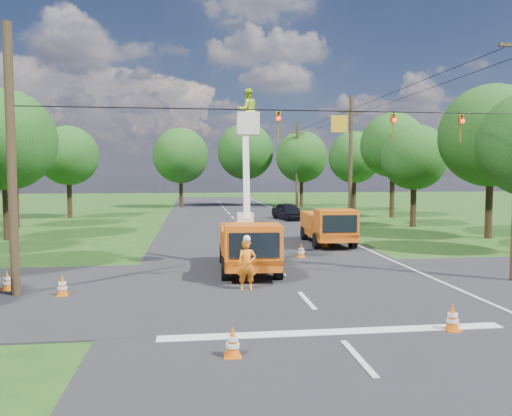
{
  "coord_description": "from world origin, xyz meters",
  "views": [
    {
      "loc": [
        -3.58,
        -15.34,
        4.1
      ],
      "look_at": [
        -0.88,
        5.96,
        2.6
      ],
      "focal_mm": 35.0,
      "sensor_mm": 36.0,
      "label": 1
    }
  ],
  "objects": [
    {
      "name": "ground_worker",
      "position": [
        -1.74,
        1.75,
        0.9
      ],
      "size": [
        0.66,
        0.44,
        1.8
      ],
      "primitive_type": "imported",
      "rotation": [
        0.0,
        0.0,
        0.01
      ],
      "color": "orange",
      "rests_on": "ground"
    },
    {
      "name": "stop_bar",
      "position": [
        0.0,
        -3.2,
        0.0
      ],
      "size": [
        9.0,
        0.45,
        0.02
      ],
      "primitive_type": "cube",
      "color": "silver",
      "rests_on": "ground"
    },
    {
      "name": "pole_right_far",
      "position": [
        8.5,
        42.0,
        5.11
      ],
      "size": [
        1.8,
        0.3,
        10.0
      ],
      "color": "#4C3823",
      "rests_on": "ground"
    },
    {
      "name": "road_main",
      "position": [
        0.0,
        20.0,
        0.0
      ],
      "size": [
        12.0,
        100.0,
        0.06
      ],
      "primitive_type": "cube",
      "color": "black",
      "rests_on": "ground"
    },
    {
      "name": "traffic_cone_2",
      "position": [
        1.59,
        8.09,
        0.36
      ],
      "size": [
        0.38,
        0.38,
        0.71
      ],
      "color": "orange",
      "rests_on": "ground"
    },
    {
      "name": "tree_right_c",
      "position": [
        13.2,
        21.0,
        5.31
      ],
      "size": [
        5.0,
        5.0,
        7.83
      ],
      "color": "#382616",
      "rests_on": "ground"
    },
    {
      "name": "signal_span",
      "position": [
        2.23,
        1.99,
        5.88
      ],
      "size": [
        18.0,
        0.29,
        1.07
      ],
      "color": "black",
      "rests_on": "ground"
    },
    {
      "name": "tree_right_d",
      "position": [
        14.8,
        29.0,
        6.68
      ],
      "size": [
        6.0,
        6.0,
        9.7
      ],
      "color": "#382616",
      "rests_on": "ground"
    },
    {
      "name": "tree_far_c",
      "position": [
        9.5,
        44.0,
        6.06
      ],
      "size": [
        6.2,
        6.2,
        9.18
      ],
      "color": "#382616",
      "rests_on": "ground"
    },
    {
      "name": "bucket_truck",
      "position": [
        -1.3,
        5.12,
        1.64
      ],
      "size": [
        2.51,
        5.91,
        7.62
      ],
      "rotation": [
        0.0,
        0.0,
        -0.04
      ],
      "color": "orange",
      "rests_on": "ground"
    },
    {
      "name": "traffic_cone_6",
      "position": [
        4.36,
        17.62,
        0.36
      ],
      "size": [
        0.38,
        0.38,
        0.71
      ],
      "color": "orange",
      "rests_on": "ground"
    },
    {
      "name": "tree_right_e",
      "position": [
        13.8,
        37.0,
        5.81
      ],
      "size": [
        5.6,
        5.6,
        8.63
      ],
      "color": "#382616",
      "rests_on": "ground"
    },
    {
      "name": "road_cross",
      "position": [
        0.0,
        2.0,
        0.0
      ],
      "size": [
        56.0,
        10.0,
        0.07
      ],
      "primitive_type": "cube",
      "color": "black",
      "rests_on": "ground"
    },
    {
      "name": "traffic_cone_0",
      "position": [
        -2.74,
        -4.54,
        0.36
      ],
      "size": [
        0.38,
        0.38,
        0.71
      ],
      "color": "orange",
      "rests_on": "ground"
    },
    {
      "name": "pole_right_mid",
      "position": [
        8.5,
        22.0,
        5.11
      ],
      "size": [
        1.8,
        0.3,
        10.0
      ],
      "color": "#4C3823",
      "rests_on": "ground"
    },
    {
      "name": "traffic_cone_5",
      "position": [
        -10.05,
        2.76,
        0.36
      ],
      "size": [
        0.38,
        0.38,
        0.71
      ],
      "color": "orange",
      "rests_on": "ground"
    },
    {
      "name": "traffic_cone_4",
      "position": [
        -7.92,
        1.69,
        0.36
      ],
      "size": [
        0.38,
        0.38,
        0.71
      ],
      "color": "orange",
      "rests_on": "ground"
    },
    {
      "name": "distant_car",
      "position": [
        4.76,
        27.79,
        0.75
      ],
      "size": [
        2.73,
        4.69,
        1.5
      ],
      "primitive_type": "imported",
      "rotation": [
        0.0,
        0.0,
        0.23
      ],
      "color": "black",
      "rests_on": "ground"
    },
    {
      "name": "traffic_cone_1",
      "position": [
        3.06,
        -3.41,
        0.36
      ],
      "size": [
        0.38,
        0.38,
        0.71
      ],
      "color": "orange",
      "rests_on": "ground"
    },
    {
      "name": "tree_left_d",
      "position": [
        -15.0,
        17.0,
        6.12
      ],
      "size": [
        6.2,
        6.2,
        9.24
      ],
      "color": "#382616",
      "rests_on": "ground"
    },
    {
      "name": "ground",
      "position": [
        0.0,
        20.0,
        0.0
      ],
      "size": [
        140.0,
        140.0,
        0.0
      ],
      "primitive_type": "plane",
      "color": "#1E4715",
      "rests_on": "ground"
    },
    {
      "name": "traffic_cone_3",
      "position": [
        3.66,
        11.34,
        0.36
      ],
      "size": [
        0.38,
        0.38,
        0.71
      ],
      "color": "orange",
      "rests_on": "ground"
    },
    {
      "name": "tree_far_a",
      "position": [
        -5.0,
        45.0,
        6.19
      ],
      "size": [
        6.6,
        6.6,
        9.5
      ],
      "color": "#382616",
      "rests_on": "ground"
    },
    {
      "name": "pole_left",
      "position": [
        -9.5,
        2.0,
        4.5
      ],
      "size": [
        0.3,
        0.3,
        9.0
      ],
      "color": "#4C3823",
      "rests_on": "ground"
    },
    {
      "name": "edge_line",
      "position": [
        5.6,
        20.0,
        0.0
      ],
      "size": [
        0.12,
        90.0,
        0.02
      ],
      "primitive_type": "cube",
      "color": "silver",
      "rests_on": "ground"
    },
    {
      "name": "tree_right_b",
      "position": [
        15.0,
        14.0,
        6.43
      ],
      "size": [
        6.4,
        6.4,
        9.65
      ],
      "color": "#382616",
      "rests_on": "ground"
    },
    {
      "name": "tree_left_e",
      "position": [
        -16.8,
        24.0,
        6.49
      ],
      "size": [
        5.8,
        5.8,
        9.41
      ],
      "color": "#382616",
      "rests_on": "ground"
    },
    {
      "name": "tree_far_b",
      "position": [
        3.0,
        47.0,
        6.81
      ],
      "size": [
        7.0,
        7.0,
        10.32
      ],
      "color": "#382616",
      "rests_on": "ground"
    },
    {
      "name": "second_truck",
      "position": [
        4.07,
        12.26,
        1.12
      ],
      "size": [
        2.49,
        5.85,
        2.15
      ],
      "rotation": [
        0.0,
        0.0,
        -0.04
      ],
      "color": "orange",
      "rests_on": "ground"
    },
    {
      "name": "tree_left_f",
      "position": [
        -14.8,
        32.0,
        5.69
      ],
      "size": [
        5.4,
        5.4,
        8.4
      ],
      "color": "#382616",
      "rests_on": "ground"
    }
  ]
}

